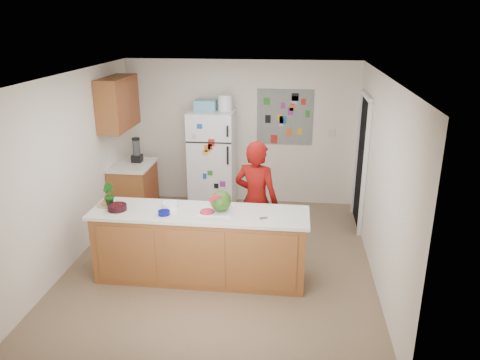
# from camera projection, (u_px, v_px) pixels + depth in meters

# --- Properties ---
(floor) EXTENTS (4.00, 4.50, 0.02)m
(floor) POSITION_uv_depth(u_px,v_px,m) (222.00, 260.00, 6.47)
(floor) COLOR brown
(floor) RESTS_ON ground
(wall_back) EXTENTS (4.00, 0.02, 2.50)m
(wall_back) POSITION_uv_depth(u_px,v_px,m) (241.00, 133.00, 8.17)
(wall_back) COLOR beige
(wall_back) RESTS_ON ground
(wall_left) EXTENTS (0.02, 4.50, 2.50)m
(wall_left) POSITION_uv_depth(u_px,v_px,m) (73.00, 168.00, 6.27)
(wall_left) COLOR beige
(wall_left) RESTS_ON ground
(wall_right) EXTENTS (0.02, 4.50, 2.50)m
(wall_right) POSITION_uv_depth(u_px,v_px,m) (380.00, 180.00, 5.83)
(wall_right) COLOR beige
(wall_right) RESTS_ON ground
(ceiling) EXTENTS (4.00, 4.50, 0.02)m
(ceiling) POSITION_uv_depth(u_px,v_px,m) (220.00, 75.00, 5.63)
(ceiling) COLOR white
(ceiling) RESTS_ON wall_back
(doorway) EXTENTS (0.03, 0.85, 2.04)m
(doorway) POSITION_uv_depth(u_px,v_px,m) (362.00, 163.00, 7.26)
(doorway) COLOR black
(doorway) RESTS_ON ground
(peninsula_base) EXTENTS (2.60, 0.62, 0.88)m
(peninsula_base) POSITION_uv_depth(u_px,v_px,m) (200.00, 247.00, 5.87)
(peninsula_base) COLOR brown
(peninsula_base) RESTS_ON floor
(peninsula_top) EXTENTS (2.68, 0.70, 0.04)m
(peninsula_top) POSITION_uv_depth(u_px,v_px,m) (199.00, 213.00, 5.72)
(peninsula_top) COLOR silver
(peninsula_top) RESTS_ON peninsula_base
(side_counter_base) EXTENTS (0.60, 0.80, 0.86)m
(side_counter_base) POSITION_uv_depth(u_px,v_px,m) (134.00, 191.00, 7.77)
(side_counter_base) COLOR brown
(side_counter_base) RESTS_ON floor
(side_counter_top) EXTENTS (0.64, 0.84, 0.04)m
(side_counter_top) POSITION_uv_depth(u_px,v_px,m) (132.00, 165.00, 7.62)
(side_counter_top) COLOR silver
(side_counter_top) RESTS_ON side_counter_base
(upper_cabinets) EXTENTS (0.35, 1.00, 0.80)m
(upper_cabinets) POSITION_uv_depth(u_px,v_px,m) (118.00, 103.00, 7.25)
(upper_cabinets) COLOR brown
(upper_cabinets) RESTS_ON wall_left
(refrigerator) EXTENTS (0.75, 0.70, 1.70)m
(refrigerator) POSITION_uv_depth(u_px,v_px,m) (213.00, 160.00, 7.99)
(refrigerator) COLOR silver
(refrigerator) RESTS_ON floor
(fridge_top_bin) EXTENTS (0.35, 0.28, 0.18)m
(fridge_top_bin) POSITION_uv_depth(u_px,v_px,m) (205.00, 105.00, 7.69)
(fridge_top_bin) COLOR #5999B2
(fridge_top_bin) RESTS_ON refrigerator
(photo_collage) EXTENTS (0.95, 0.01, 0.95)m
(photo_collage) POSITION_uv_depth(u_px,v_px,m) (285.00, 117.00, 7.96)
(photo_collage) COLOR slate
(photo_collage) RESTS_ON wall_back
(person) EXTENTS (0.70, 0.55, 1.67)m
(person) POSITION_uv_depth(u_px,v_px,m) (256.00, 201.00, 6.27)
(person) COLOR #650A07
(person) RESTS_ON floor
(blender_appliance) EXTENTS (0.12, 0.12, 0.38)m
(blender_appliance) POSITION_uv_depth(u_px,v_px,m) (137.00, 151.00, 7.66)
(blender_appliance) COLOR black
(blender_appliance) RESTS_ON side_counter_top
(cutting_board) EXTENTS (0.40, 0.31, 0.01)m
(cutting_board) POSITION_uv_depth(u_px,v_px,m) (216.00, 212.00, 5.69)
(cutting_board) COLOR silver
(cutting_board) RESTS_ON peninsula_top
(watermelon) EXTENTS (0.26, 0.26, 0.26)m
(watermelon) POSITION_uv_depth(u_px,v_px,m) (221.00, 201.00, 5.66)
(watermelon) COLOR #325F14
(watermelon) RESTS_ON cutting_board
(watermelon_slice) EXTENTS (0.17, 0.17, 0.02)m
(watermelon_slice) POSITION_uv_depth(u_px,v_px,m) (207.00, 211.00, 5.65)
(watermelon_slice) COLOR red
(watermelon_slice) RESTS_ON cutting_board
(cherry_bowl) EXTENTS (0.26, 0.26, 0.07)m
(cherry_bowl) POSITION_uv_depth(u_px,v_px,m) (117.00, 207.00, 5.74)
(cherry_bowl) COLOR black
(cherry_bowl) RESTS_ON peninsula_top
(white_bowl) EXTENTS (0.25, 0.25, 0.06)m
(white_bowl) POSITION_uv_depth(u_px,v_px,m) (170.00, 204.00, 5.84)
(white_bowl) COLOR silver
(white_bowl) RESTS_ON peninsula_top
(cobalt_bowl) EXTENTS (0.17, 0.17, 0.05)m
(cobalt_bowl) POSITION_uv_depth(u_px,v_px,m) (164.00, 213.00, 5.61)
(cobalt_bowl) COLOR #060869
(cobalt_bowl) RESTS_ON peninsula_top
(plate) EXTENTS (0.28, 0.28, 0.02)m
(plate) POSITION_uv_depth(u_px,v_px,m) (106.00, 205.00, 5.89)
(plate) COLOR beige
(plate) RESTS_ON peninsula_top
(paper_towel) EXTENTS (0.20, 0.18, 0.02)m
(paper_towel) POSITION_uv_depth(u_px,v_px,m) (170.00, 211.00, 5.71)
(paper_towel) COLOR white
(paper_towel) RESTS_ON peninsula_top
(keys) EXTENTS (0.10, 0.07, 0.01)m
(keys) POSITION_uv_depth(u_px,v_px,m) (263.00, 218.00, 5.50)
(keys) COLOR gray
(keys) RESTS_ON peninsula_top
(potted_plant) EXTENTS (0.20, 0.20, 0.29)m
(potted_plant) POSITION_uv_depth(u_px,v_px,m) (108.00, 195.00, 5.84)
(potted_plant) COLOR #0D4810
(potted_plant) RESTS_ON peninsula_top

